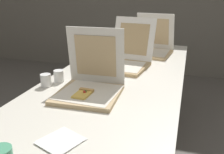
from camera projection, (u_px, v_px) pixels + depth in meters
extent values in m
cube|color=silver|center=(117.00, 79.00, 1.67)|extent=(0.85, 2.23, 0.03)
cylinder|color=gray|center=(112.00, 76.00, 2.83)|extent=(0.04, 0.04, 0.69)
cylinder|color=gray|center=(177.00, 82.00, 2.63)|extent=(0.04, 0.04, 0.69)
cube|color=tan|center=(88.00, 94.00, 1.37)|extent=(0.35, 0.35, 0.02)
cube|color=silver|center=(89.00, 92.00, 1.37)|extent=(0.32, 0.32, 0.00)
cube|color=white|center=(96.00, 56.00, 1.44)|extent=(0.33, 0.06, 0.33)
cube|color=tan|center=(95.00, 56.00, 1.44)|extent=(0.24, 0.04, 0.24)
cube|color=#E5B74C|center=(82.00, 94.00, 1.32)|extent=(0.08, 0.11, 0.01)
cube|color=tan|center=(87.00, 90.00, 1.37)|extent=(0.08, 0.03, 0.02)
sphere|color=#2D6628|center=(85.00, 91.00, 1.34)|extent=(0.02, 0.02, 0.02)
sphere|color=red|center=(84.00, 92.00, 1.33)|extent=(0.02, 0.02, 0.02)
cube|color=tan|center=(123.00, 67.00, 1.85)|extent=(0.37, 0.37, 0.02)
cube|color=silver|center=(123.00, 66.00, 1.83)|extent=(0.29, 0.29, 0.00)
cube|color=white|center=(134.00, 39.00, 1.97)|extent=(0.34, 0.15, 0.32)
cube|color=tan|center=(133.00, 39.00, 1.97)|extent=(0.25, 0.10, 0.23)
cube|color=tan|center=(150.00, 53.00, 2.22)|extent=(0.37, 0.37, 0.02)
cube|color=silver|center=(151.00, 52.00, 2.22)|extent=(0.31, 0.31, 0.00)
cube|color=white|center=(155.00, 31.00, 2.27)|extent=(0.34, 0.13, 0.33)
cube|color=tan|center=(155.00, 31.00, 2.27)|extent=(0.25, 0.09, 0.23)
cylinder|color=white|center=(59.00, 76.00, 1.57)|extent=(0.06, 0.06, 0.07)
cylinder|color=white|center=(46.00, 80.00, 1.50)|extent=(0.06, 0.06, 0.07)
cube|color=white|center=(62.00, 141.00, 0.97)|extent=(0.19, 0.19, 0.00)
cube|color=white|center=(60.00, 141.00, 0.96)|extent=(0.18, 0.18, 0.00)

